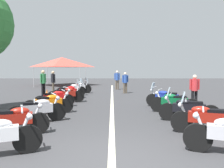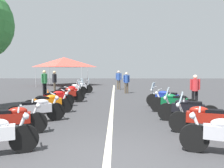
{
  "view_description": "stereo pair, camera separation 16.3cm",
  "coord_description": "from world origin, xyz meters",
  "px_view_note": "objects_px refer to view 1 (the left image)",
  "views": [
    {
      "loc": [
        -4.32,
        -0.01,
        1.88
      ],
      "look_at": [
        6.55,
        0.0,
        1.14
      ],
      "focal_mm": 35.63,
      "sensor_mm": 36.0,
      "label": 1
    },
    {
      "loc": [
        -4.32,
        -0.17,
        1.88
      ],
      "look_at": [
        6.55,
        0.0,
        1.14
      ],
      "focal_mm": 35.63,
      "sensor_mm": 36.0,
      "label": 2
    }
  ],
  "objects_px": {
    "traffic_cone_1": "(47,94)",
    "motorcycle_left_row_2": "(38,110)",
    "bystander_2": "(117,78)",
    "bystander_1": "(125,81)",
    "motorcycle_right_row_1": "(206,118)",
    "motorcycle_left_row_7": "(72,89)",
    "motorcycle_right_row_3": "(174,102)",
    "motorcycle_left_row_8": "(79,87)",
    "bystander_3": "(43,81)",
    "motorcycle_left_row_6": "(68,92)",
    "bystander_0": "(53,80)",
    "motorcycle_left_row_1": "(14,120)",
    "bystander_4": "(194,88)",
    "motorcycle_left_row_3": "(49,103)",
    "motorcycle_right_row_4": "(166,98)",
    "event_tent": "(62,62)",
    "motorcycle_right_row_2": "(188,109)",
    "motorcycle_left_row_5": "(66,94)",
    "motorcycle_left_row_4": "(55,98)"
  },
  "relations": [
    {
      "from": "traffic_cone_1",
      "to": "motorcycle_left_row_2",
      "type": "bearing_deg",
      "value": -166.34
    },
    {
      "from": "traffic_cone_1",
      "to": "bystander_2",
      "type": "bearing_deg",
      "value": -36.15
    },
    {
      "from": "motorcycle_left_row_2",
      "to": "bystander_1",
      "type": "relative_size",
      "value": 1.13
    },
    {
      "from": "bystander_1",
      "to": "motorcycle_right_row_1",
      "type": "bearing_deg",
      "value": 165.06
    },
    {
      "from": "motorcycle_left_row_7",
      "to": "motorcycle_right_row_3",
      "type": "height_order",
      "value": "motorcycle_left_row_7"
    },
    {
      "from": "motorcycle_left_row_8",
      "to": "bystander_3",
      "type": "relative_size",
      "value": 1.11
    },
    {
      "from": "motorcycle_left_row_6",
      "to": "bystander_1",
      "type": "bearing_deg",
      "value": 14.18
    },
    {
      "from": "motorcycle_right_row_1",
      "to": "bystander_0",
      "type": "bearing_deg",
      "value": -37.86
    },
    {
      "from": "motorcycle_left_row_1",
      "to": "motorcycle_left_row_8",
      "type": "height_order",
      "value": "motorcycle_left_row_8"
    },
    {
      "from": "motorcycle_left_row_6",
      "to": "motorcycle_left_row_7",
      "type": "xyz_separation_m",
      "value": [
        1.52,
        0.06,
        0.01
      ]
    },
    {
      "from": "motorcycle_left_row_2",
      "to": "traffic_cone_1",
      "type": "bearing_deg",
      "value": 74.96
    },
    {
      "from": "motorcycle_left_row_1",
      "to": "motorcycle_right_row_3",
      "type": "distance_m",
      "value": 6.27
    },
    {
      "from": "motorcycle_left_row_1",
      "to": "bystander_1",
      "type": "xyz_separation_m",
      "value": [
        10.9,
        -3.77,
        0.5
      ]
    },
    {
      "from": "motorcycle_right_row_3",
      "to": "motorcycle_left_row_2",
      "type": "bearing_deg",
      "value": 44.03
    },
    {
      "from": "motorcycle_left_row_7",
      "to": "traffic_cone_1",
      "type": "relative_size",
      "value": 3.1
    },
    {
      "from": "motorcycle_left_row_8",
      "to": "bystander_3",
      "type": "bearing_deg",
      "value": -157.62
    },
    {
      "from": "motorcycle_right_row_1",
      "to": "bystander_4",
      "type": "height_order",
      "value": "bystander_4"
    },
    {
      "from": "motorcycle_left_row_3",
      "to": "bystander_1",
      "type": "distance_m",
      "value": 8.69
    },
    {
      "from": "motorcycle_right_row_4",
      "to": "bystander_2",
      "type": "bearing_deg",
      "value": -49.58
    },
    {
      "from": "bystander_1",
      "to": "motorcycle_left_row_7",
      "type": "bearing_deg",
      "value": 89.84
    },
    {
      "from": "motorcycle_left_row_1",
      "to": "bystander_1",
      "type": "height_order",
      "value": "bystander_1"
    },
    {
      "from": "motorcycle_left_row_7",
      "to": "bystander_0",
      "type": "distance_m",
      "value": 2.12
    },
    {
      "from": "motorcycle_right_row_3",
      "to": "bystander_2",
      "type": "height_order",
      "value": "bystander_2"
    },
    {
      "from": "motorcycle_left_row_2",
      "to": "motorcycle_left_row_3",
      "type": "relative_size",
      "value": 0.94
    },
    {
      "from": "motorcycle_left_row_3",
      "to": "event_tent",
      "type": "distance_m",
      "value": 16.58
    },
    {
      "from": "motorcycle_left_row_1",
      "to": "motorcycle_left_row_8",
      "type": "distance_m",
      "value": 10.84
    },
    {
      "from": "motorcycle_left_row_3",
      "to": "motorcycle_right_row_3",
      "type": "distance_m",
      "value": 5.27
    },
    {
      "from": "bystander_3",
      "to": "event_tent",
      "type": "distance_m",
      "value": 10.24
    },
    {
      "from": "bystander_1",
      "to": "motorcycle_left_row_1",
      "type": "bearing_deg",
      "value": 137.04
    },
    {
      "from": "motorcycle_right_row_4",
      "to": "bystander_4",
      "type": "xyz_separation_m",
      "value": [
        0.28,
        -1.47,
        0.46
      ]
    },
    {
      "from": "motorcycle_left_row_7",
      "to": "motorcycle_right_row_2",
      "type": "bearing_deg",
      "value": -83.07
    },
    {
      "from": "motorcycle_left_row_7",
      "to": "motorcycle_left_row_8",
      "type": "height_order",
      "value": "motorcycle_left_row_8"
    },
    {
      "from": "motorcycle_right_row_4",
      "to": "bystander_2",
      "type": "height_order",
      "value": "bystander_2"
    },
    {
      "from": "motorcycle_left_row_1",
      "to": "motorcycle_left_row_7",
      "type": "height_order",
      "value": "motorcycle_left_row_7"
    },
    {
      "from": "motorcycle_left_row_3",
      "to": "motorcycle_left_row_1",
      "type": "bearing_deg",
      "value": -115.61
    },
    {
      "from": "motorcycle_left_row_8",
      "to": "bystander_0",
      "type": "xyz_separation_m",
      "value": [
        -0.37,
        1.86,
        0.55
      ]
    },
    {
      "from": "motorcycle_left_row_5",
      "to": "motorcycle_right_row_2",
      "type": "bearing_deg",
      "value": -57.57
    },
    {
      "from": "motorcycle_right_row_1",
      "to": "bystander_4",
      "type": "bearing_deg",
      "value": -89.07
    },
    {
      "from": "motorcycle_left_row_6",
      "to": "bystander_2",
      "type": "bearing_deg",
      "value": 37.26
    },
    {
      "from": "motorcycle_left_row_3",
      "to": "bystander_0",
      "type": "height_order",
      "value": "bystander_0"
    },
    {
      "from": "bystander_4",
      "to": "motorcycle_left_row_3",
      "type": "bearing_deg",
      "value": -81.31
    },
    {
      "from": "motorcycle_left_row_1",
      "to": "motorcycle_left_row_3",
      "type": "height_order",
      "value": "motorcycle_left_row_3"
    },
    {
      "from": "bystander_0",
      "to": "bystander_1",
      "type": "relative_size",
      "value": 1.06
    },
    {
      "from": "motorcycle_right_row_3",
      "to": "motorcycle_right_row_4",
      "type": "relative_size",
      "value": 1.01
    },
    {
      "from": "motorcycle_left_row_5",
      "to": "bystander_2",
      "type": "height_order",
      "value": "bystander_2"
    },
    {
      "from": "bystander_2",
      "to": "event_tent",
      "type": "xyz_separation_m",
      "value": [
        5.04,
        6.17,
        1.64
      ]
    },
    {
      "from": "motorcycle_left_row_1",
      "to": "motorcycle_right_row_4",
      "type": "xyz_separation_m",
      "value": [
        4.65,
        -5.41,
        0.02
      ]
    },
    {
      "from": "motorcycle_left_row_7",
      "to": "bystander_3",
      "type": "distance_m",
      "value": 2.03
    },
    {
      "from": "motorcycle_left_row_2",
      "to": "traffic_cone_1",
      "type": "distance_m",
      "value": 6.55
    },
    {
      "from": "motorcycle_left_row_4",
      "to": "motorcycle_left_row_8",
      "type": "bearing_deg",
      "value": 58.67
    }
  ]
}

